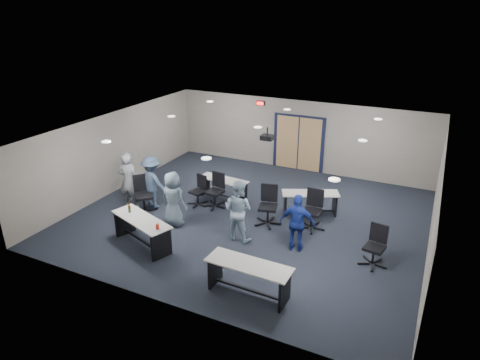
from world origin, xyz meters
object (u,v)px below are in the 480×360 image
at_px(chair_back_b, 215,191).
at_px(table_front_right, 249,274).
at_px(table_back_right, 310,199).
at_px(person_plaid, 173,199).
at_px(person_gray, 129,181).
at_px(person_lightblue, 238,210).
at_px(table_front_left, 142,227).
at_px(table_back_left, 223,185).
at_px(person_navy, 297,223).
at_px(chair_back_c, 268,206).
at_px(person_back, 152,182).
at_px(chair_back_d, 312,210).
at_px(chair_loose_right, 374,246).
at_px(chair_loose_left, 143,195).
at_px(chair_back_a, 198,191).

bearing_deg(chair_back_b, table_front_right, -46.15).
distance_m(table_back_right, person_plaid, 4.13).
relative_size(person_gray, person_lightblue, 1.07).
relative_size(chair_back_b, person_plaid, 0.67).
distance_m(table_front_left, person_lightblue, 2.59).
xyz_separation_m(person_gray, person_plaid, (1.88, -0.36, -0.10)).
distance_m(table_back_left, chair_back_b, 0.69).
xyz_separation_m(table_back_left, person_navy, (3.22, -2.03, 0.32)).
height_order(chair_back_c, person_plaid, person_plaid).
distance_m(chair_back_b, person_back, 1.96).
height_order(table_back_left, chair_back_c, chair_back_c).
bearing_deg(chair_back_d, chair_loose_right, -31.06).
distance_m(chair_back_b, person_lightblue, 2.14).
distance_m(table_front_right, chair_loose_right, 3.29).
bearing_deg(person_plaid, person_gray, -7.25).
bearing_deg(chair_loose_left, chair_loose_right, -46.10).
xyz_separation_m(table_front_right, chair_back_c, (-0.86, 3.22, 0.06)).
height_order(chair_back_b, person_lightblue, person_lightblue).
bearing_deg(chair_loose_right, person_gray, -169.69).
distance_m(table_back_left, person_lightblue, 2.69).
xyz_separation_m(chair_back_a, person_gray, (-1.81, -1.09, 0.42)).
relative_size(chair_back_c, chair_loose_right, 1.12).
distance_m(chair_loose_right, person_back, 6.85).
bearing_deg(table_back_right, chair_back_a, 171.21).
height_order(chair_loose_left, person_plaid, person_plaid).
bearing_deg(person_back, chair_back_b, -148.91).
distance_m(chair_loose_left, chair_loose_right, 6.88).
bearing_deg(table_back_left, chair_back_c, -21.69).
relative_size(person_plaid, person_navy, 1.04).
height_order(chair_back_d, person_back, person_back).
bearing_deg(chair_back_c, table_front_right, -89.37).
bearing_deg(person_lightblue, person_back, -4.85).
xyz_separation_m(person_navy, person_back, (-4.90, 0.49, 0.06)).
bearing_deg(person_navy, person_plaid, -3.51).
bearing_deg(person_lightblue, table_back_right, -114.28).
bearing_deg(person_navy, chair_back_c, -46.16).
xyz_separation_m(chair_loose_right, person_gray, (-7.46, -0.01, 0.39)).
relative_size(chair_back_b, chair_loose_right, 1.05).
distance_m(table_front_left, table_back_right, 5.09).
relative_size(table_back_left, chair_back_d, 1.50).
xyz_separation_m(chair_back_c, chair_loose_left, (-3.74, -0.92, -0.01)).
xyz_separation_m(table_back_right, chair_back_c, (-0.90, -1.20, 0.11)).
relative_size(table_front_left, person_gray, 1.12).
distance_m(table_back_right, person_gray, 5.62).
relative_size(table_back_right, person_gray, 0.98).
relative_size(chair_back_c, person_plaid, 0.72).
bearing_deg(person_gray, table_front_right, 142.02).
distance_m(chair_loose_right, person_gray, 7.47).
bearing_deg(chair_loose_left, chair_back_c, -32.84).
distance_m(table_front_right, chair_back_b, 4.55).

